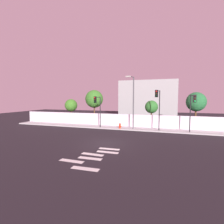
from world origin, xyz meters
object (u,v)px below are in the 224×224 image
at_px(roadside_tree_leftmost, 71,105).
at_px(roadside_tree_midright, 151,107).
at_px(traffic_light_left, 158,102).
at_px(traffic_light_center, 193,105).
at_px(fire_hydrant, 120,126).
at_px(roadside_tree_midleft, 94,99).
at_px(street_lamp_curbside, 133,98).
at_px(traffic_light_right, 97,105).
at_px(roadside_tree_rightmost, 196,102).

height_order(roadside_tree_leftmost, roadside_tree_midright, roadside_tree_leftmost).
xyz_separation_m(traffic_light_left, roadside_tree_midright, (-1.10, 4.04, -0.91)).
relative_size(traffic_light_center, fire_hydrant, 6.32).
bearing_deg(roadside_tree_midleft, traffic_light_left, -21.12).
bearing_deg(traffic_light_center, roadside_tree_leftmost, 167.95).
height_order(roadside_tree_midleft, roadside_tree_midright, roadside_tree_midleft).
height_order(traffic_light_left, roadside_tree_leftmost, traffic_light_left).
xyz_separation_m(fire_hydrant, roadside_tree_leftmost, (-9.84, 3.51, 2.56)).
relative_size(street_lamp_curbside, roadside_tree_midright, 1.76).
relative_size(roadside_tree_leftmost, roadside_tree_midleft, 0.73).
bearing_deg(roadside_tree_midleft, roadside_tree_midright, 0.00).
bearing_deg(roadside_tree_midright, traffic_light_center, -38.53).
relative_size(traffic_light_left, traffic_light_right, 1.17).
height_order(traffic_light_right, roadside_tree_rightmost, roadside_tree_rightmost).
bearing_deg(roadside_tree_midleft, traffic_light_center, -15.60).
bearing_deg(traffic_light_left, traffic_light_center, 0.24).
distance_m(traffic_light_center, street_lamp_curbside, 7.33).
height_order(roadside_tree_midright, roadside_tree_rightmost, roadside_tree_rightmost).
distance_m(roadside_tree_midleft, roadside_tree_rightmost, 15.41).
relative_size(fire_hydrant, roadside_tree_midleft, 0.13).
height_order(street_lamp_curbside, roadside_tree_midleft, street_lamp_curbside).
bearing_deg(roadside_tree_midleft, street_lamp_curbside, -25.65).
distance_m(traffic_light_center, traffic_light_right, 12.14).
xyz_separation_m(fire_hydrant, roadside_tree_rightmost, (10.00, 3.51, 3.28)).
distance_m(traffic_light_center, fire_hydrant, 9.49).
xyz_separation_m(traffic_light_left, roadside_tree_rightmost, (4.95, 4.04, -0.10)).
xyz_separation_m(roadside_tree_leftmost, roadside_tree_rightmost, (19.84, 0.00, 0.72)).
xyz_separation_m(street_lamp_curbside, roadside_tree_midright, (2.21, 3.43, -1.29)).
bearing_deg(fire_hydrant, street_lamp_curbside, 2.76).
distance_m(traffic_light_center, roadside_tree_midright, 6.47).
bearing_deg(fire_hydrant, roadside_tree_midleft, 146.96).
distance_m(traffic_light_center, roadside_tree_leftmost, 19.27).
height_order(traffic_light_center, roadside_tree_midright, traffic_light_center).
bearing_deg(traffic_light_right, fire_hydrant, 9.30).
relative_size(street_lamp_curbside, roadside_tree_midleft, 1.23).
distance_m(traffic_light_right, roadside_tree_midright, 8.16).
height_order(street_lamp_curbside, roadside_tree_midright, street_lamp_curbside).
relative_size(traffic_light_right, roadside_tree_rightmost, 0.86).
distance_m(fire_hydrant, roadside_tree_rightmost, 11.09).
bearing_deg(roadside_tree_midleft, traffic_light_right, -60.64).
distance_m(traffic_light_left, traffic_light_right, 8.20).
distance_m(fire_hydrant, roadside_tree_midright, 5.84).
bearing_deg(traffic_light_left, fire_hydrant, 174.08).
relative_size(street_lamp_curbside, roadside_tree_rightmost, 1.36).
xyz_separation_m(traffic_light_left, traffic_light_center, (3.95, 0.02, -0.41)).
bearing_deg(roadside_tree_leftmost, traffic_light_right, -31.00).
bearing_deg(street_lamp_curbside, traffic_light_right, -173.02).
xyz_separation_m(traffic_light_left, street_lamp_curbside, (-3.31, 0.61, 0.39)).
bearing_deg(traffic_light_center, traffic_light_left, -179.76).
bearing_deg(traffic_light_right, roadside_tree_leftmost, 149.00).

